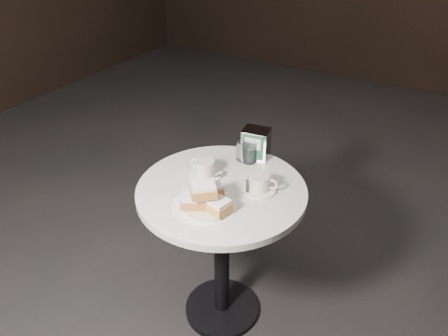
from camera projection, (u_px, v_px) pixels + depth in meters
ground at (222, 310)px, 2.18m from camera, size 7.00×7.00×0.00m
cafe_table at (222, 225)px, 1.89m from camera, size 0.70×0.70×0.74m
sugar_spill at (204, 205)px, 1.68m from camera, size 0.26×0.26×0.00m
beignet_plate at (206, 199)px, 1.64m from camera, size 0.23×0.23×0.12m
coffee_cup_left at (205, 169)px, 1.84m from camera, size 0.16×0.15×0.07m
coffee_cup_right at (260, 184)px, 1.75m from camera, size 0.16×0.16×0.07m
water_glass_left at (243, 150)px, 1.95m from camera, size 0.06×0.06×0.10m
water_glass_right at (250, 152)px, 1.93m from camera, size 0.06×0.06×0.10m
napkin_dispenser at (256, 143)px, 1.96m from camera, size 0.13×0.12×0.14m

